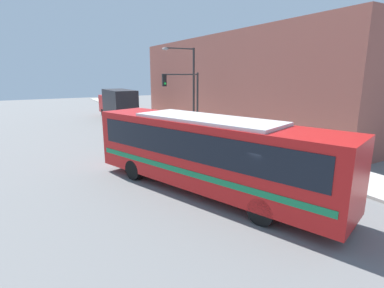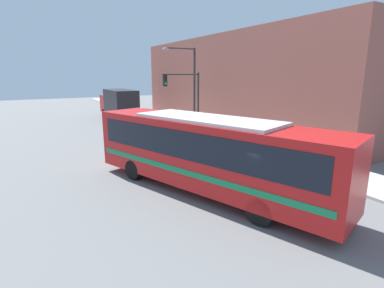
{
  "view_description": "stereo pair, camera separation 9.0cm",
  "coord_description": "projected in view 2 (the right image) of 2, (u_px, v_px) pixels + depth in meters",
  "views": [
    {
      "loc": [
        -7.56,
        -8.19,
        5.04
      ],
      "look_at": [
        0.02,
        5.19,
        1.42
      ],
      "focal_mm": 28.0,
      "sensor_mm": 36.0,
      "label": 1
    },
    {
      "loc": [
        -7.48,
        -8.24,
        5.04
      ],
      "look_at": [
        0.02,
        5.19,
        1.42
      ],
      "focal_mm": 28.0,
      "sensor_mm": 36.0,
      "label": 2
    }
  ],
  "objects": [
    {
      "name": "street_lamp",
      "position": [
        190.0,
        82.0,
        25.2
      ],
      "size": [
        2.96,
        0.28,
        6.99
      ],
      "color": "#2D2D2D",
      "rests_on": "sidewalk"
    },
    {
      "name": "delivery_truck",
      "position": [
        119.0,
        103.0,
        34.2
      ],
      "size": [
        2.44,
        8.13,
        3.31
      ],
      "color": "black",
      "rests_on": "ground_plane"
    },
    {
      "name": "city_bus",
      "position": [
        206.0,
        150.0,
        12.67
      ],
      "size": [
        6.19,
        11.91,
        3.29
      ],
      "rotation": [
        0.0,
        0.0,
        0.34
      ],
      "color": "red",
      "rests_on": "ground_plane"
    },
    {
      "name": "parking_meter",
      "position": [
        221.0,
        129.0,
        22.22
      ],
      "size": [
        0.14,
        0.14,
        1.31
      ],
      "color": "#2D2D2D",
      "rests_on": "sidewalk"
    },
    {
      "name": "sidewalk",
      "position": [
        174.0,
        122.0,
        31.57
      ],
      "size": [
        3.13,
        70.0,
        0.14
      ],
      "color": "#B7B2A8",
      "rests_on": "ground_plane"
    },
    {
      "name": "fire_hydrant",
      "position": [
        286.0,
        156.0,
        16.9
      ],
      "size": [
        0.25,
        0.34,
        0.75
      ],
      "color": "#999999",
      "rests_on": "sidewalk"
    },
    {
      "name": "ground_plane",
      "position": [
        256.0,
        206.0,
        11.71
      ],
      "size": [
        120.0,
        120.0,
        0.0
      ],
      "primitive_type": "plane",
      "color": "slate"
    },
    {
      "name": "traffic_light_pole",
      "position": [
        186.0,
        92.0,
        24.28
      ],
      "size": [
        3.28,
        0.35,
        4.99
      ],
      "color": "#2D2D2D",
      "rests_on": "sidewalk"
    },
    {
      "name": "building_facade",
      "position": [
        236.0,
        83.0,
        28.86
      ],
      "size": [
        6.0,
        28.76,
        8.42
      ],
      "color": "brown",
      "rests_on": "ground_plane"
    }
  ]
}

